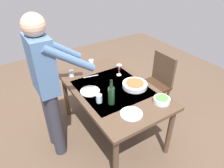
{
  "coord_description": "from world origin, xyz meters",
  "views": [
    {
      "loc": [
        -1.74,
        1.11,
        2.13
      ],
      "look_at": [
        0.0,
        0.0,
        0.79
      ],
      "focal_mm": 32.84,
      "sensor_mm": 36.0,
      "label": 1
    }
  ],
  "objects": [
    {
      "name": "serving_bowl_pasta",
      "position": [
        -0.14,
        -0.24,
        0.77
      ],
      "size": [
        0.3,
        0.3,
        0.07
      ],
      "color": "silver",
      "rests_on": "dining_table"
    },
    {
      "name": "table_knife",
      "position": [
        0.37,
        0.1,
        0.74
      ],
      "size": [
        0.05,
        0.2,
        0.0
      ],
      "primitive_type": "cube",
      "rotation": [
        0.0,
        0.0,
        -0.2
      ],
      "color": "silver",
      "rests_on": "dining_table"
    },
    {
      "name": "wine_glass_left",
      "position": [
        0.2,
        -0.24,
        0.84
      ],
      "size": [
        0.07,
        0.07,
        0.15
      ],
      "color": "white",
      "rests_on": "dining_table"
    },
    {
      "name": "water_cup_near_left",
      "position": [
        -0.16,
        0.27,
        0.78
      ],
      "size": [
        0.07,
        0.07,
        0.1
      ],
      "primitive_type": "cylinder",
      "color": "silver",
      "rests_on": "dining_table"
    },
    {
      "name": "water_cup_near_right",
      "position": [
        0.63,
        -0.05,
        0.78
      ],
      "size": [
        0.07,
        0.07,
        0.09
      ],
      "primitive_type": "cylinder",
      "color": "silver",
      "rests_on": "dining_table"
    },
    {
      "name": "dinner_plate_near",
      "position": [
        0.07,
        0.27,
        0.74
      ],
      "size": [
        0.23,
        0.23,
        0.01
      ],
      "primitive_type": "cylinder",
      "color": "silver",
      "rests_on": "dining_table"
    },
    {
      "name": "water_cup_far_left",
      "position": [
        0.52,
        0.31,
        0.78
      ],
      "size": [
        0.07,
        0.07,
        0.09
      ],
      "primitive_type": "cylinder",
      "color": "silver",
      "rests_on": "dining_table"
    },
    {
      "name": "dinner_plate_far",
      "position": [
        -0.51,
        0.09,
        0.74
      ],
      "size": [
        0.23,
        0.23,
        0.01
      ],
      "primitive_type": "cylinder",
      "color": "silver",
      "rests_on": "dining_table"
    },
    {
      "name": "side_bowl_salad",
      "position": [
        -0.53,
        -0.3,
        0.77
      ],
      "size": [
        0.18,
        0.18,
        0.07
      ],
      "color": "silver",
      "rests_on": "dining_table"
    },
    {
      "name": "wine_bottle",
      "position": [
        -0.25,
        0.17,
        0.85
      ],
      "size": [
        0.07,
        0.07,
        0.3
      ],
      "color": "black",
      "rests_on": "dining_table"
    },
    {
      "name": "ground_plane",
      "position": [
        0.0,
        0.0,
        0.0
      ],
      "size": [
        6.0,
        6.0,
        0.0
      ],
      "primitive_type": "plane",
      "color": "brown"
    },
    {
      "name": "chair_near",
      "position": [
        0.06,
        -0.83,
        0.53
      ],
      "size": [
        0.4,
        0.4,
        0.91
      ],
      "color": "#352114",
      "rests_on": "ground_plane"
    },
    {
      "name": "person_server",
      "position": [
        0.16,
        0.71,
        0.96
      ],
      "size": [
        0.42,
        0.61,
        1.69
      ],
      "color": "#2D2D38",
      "rests_on": "ground_plane"
    },
    {
      "name": "dining_table",
      "position": [
        0.0,
        0.0,
        0.66
      ],
      "size": [
        1.47,
        0.89,
        0.74
      ],
      "color": "#4C3828",
      "rests_on": "ground_plane"
    }
  ]
}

